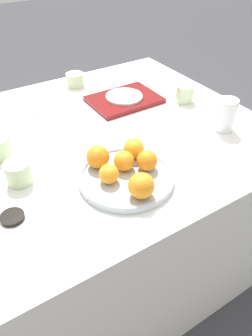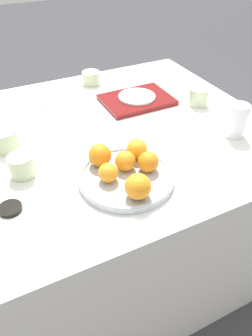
{
  "view_description": "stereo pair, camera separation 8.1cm",
  "coord_description": "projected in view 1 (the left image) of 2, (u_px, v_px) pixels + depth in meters",
  "views": [
    {
      "loc": [
        -0.5,
        -0.96,
        1.4
      ],
      "look_at": [
        -0.09,
        -0.3,
        0.78
      ],
      "focal_mm": 35.0,
      "sensor_mm": 36.0,
      "label": 1
    },
    {
      "loc": [
        -0.43,
        -1.0,
        1.4
      ],
      "look_at": [
        -0.09,
        -0.3,
        0.78
      ],
      "focal_mm": 35.0,
      "sensor_mm": 36.0,
      "label": 2
    }
  ],
  "objects": [
    {
      "name": "ground_plane",
      "position": [
        110.0,
        249.0,
        1.72
      ],
      "size": [
        12.0,
        12.0,
        0.0
      ],
      "primitive_type": "plane",
      "color": "#38383D"
    },
    {
      "name": "table",
      "position": [
        107.0,
        199.0,
        1.49
      ],
      "size": [
        1.21,
        1.09,
        0.73
      ],
      "color": "white",
      "rests_on": "ground_plane"
    },
    {
      "name": "fruit_platter",
      "position": [
        126.0,
        177.0,
        1.02
      ],
      "size": [
        0.3,
        0.3,
        0.03
      ],
      "color": "#B2BCC6",
      "rests_on": "table"
    },
    {
      "name": "orange_0",
      "position": [
        147.0,
        160.0,
        1.02
      ],
      "size": [
        0.07,
        0.07,
        0.07
      ],
      "color": "orange",
      "rests_on": "fruit_platter"
    },
    {
      "name": "orange_1",
      "position": [
        141.0,
        186.0,
        0.92
      ],
      "size": [
        0.08,
        0.08,
        0.08
      ],
      "color": "orange",
      "rests_on": "fruit_platter"
    },
    {
      "name": "orange_2",
      "position": [
        109.0,
        174.0,
        0.98
      ],
      "size": [
        0.06,
        0.06,
        0.06
      ],
      "color": "orange",
      "rests_on": "fruit_platter"
    },
    {
      "name": "orange_3",
      "position": [
        124.0,
        161.0,
        1.02
      ],
      "size": [
        0.06,
        0.06,
        0.06
      ],
      "color": "orange",
      "rests_on": "fruit_platter"
    },
    {
      "name": "orange_4",
      "position": [
        98.0,
        157.0,
        1.03
      ],
      "size": [
        0.07,
        0.07,
        0.07
      ],
      "color": "orange",
      "rests_on": "fruit_platter"
    },
    {
      "name": "orange_5",
      "position": [
        134.0,
        148.0,
        1.07
      ],
      "size": [
        0.07,
        0.07,
        0.07
      ],
      "color": "orange",
      "rests_on": "fruit_platter"
    },
    {
      "name": "water_glass",
      "position": [
        226.0,
        115.0,
        1.23
      ],
      "size": [
        0.07,
        0.07,
        0.13
      ],
      "color": "silver",
      "rests_on": "table"
    },
    {
      "name": "serving_tray",
      "position": [
        124.0,
        100.0,
        1.44
      ],
      "size": [
        0.3,
        0.22,
        0.02
      ],
      "color": "maroon",
      "rests_on": "table"
    },
    {
      "name": "side_plate",
      "position": [
        124.0,
        96.0,
        1.43
      ],
      "size": [
        0.16,
        0.16,
        0.01
      ],
      "color": "silver",
      "rests_on": "serving_tray"
    },
    {
      "name": "cup_0",
      "position": [
        75.0,
        80.0,
        1.56
      ],
      "size": [
        0.09,
        0.09,
        0.06
      ],
      "color": "#B7CC9E",
      "rests_on": "table"
    },
    {
      "name": "cup_1",
      "position": [
        185.0,
        94.0,
        1.43
      ],
      "size": [
        0.08,
        0.08,
        0.07
      ],
      "color": "#B7CC9E",
      "rests_on": "table"
    },
    {
      "name": "cup_2",
      "position": [
        18.0,
        173.0,
        1.0
      ],
      "size": [
        0.08,
        0.08,
        0.07
      ],
      "color": "#B7CC9E",
      "rests_on": "table"
    },
    {
      "name": "napkin",
      "position": [
        21.0,
        108.0,
        1.39
      ],
      "size": [
        0.11,
        0.15,
        0.01
      ],
      "color": "white",
      "rests_on": "table"
    },
    {
      "name": "soy_dish",
      "position": [
        12.0,
        217.0,
        0.9
      ],
      "size": [
        0.07,
        0.07,
        0.01
      ],
      "color": "black",
      "rests_on": "table"
    }
  ]
}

